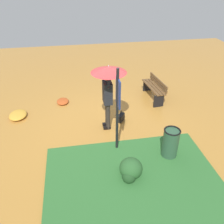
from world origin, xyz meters
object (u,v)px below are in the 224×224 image
(handbag, at_px, (121,117))
(trash_bin, at_px, (170,143))
(info_sign_post, at_px, (118,102))
(park_bench, at_px, (154,88))
(person_with_umbrella, at_px, (108,82))

(handbag, bearing_deg, trash_bin, 25.93)
(handbag, height_order, trash_bin, trash_bin)
(info_sign_post, relative_size, park_bench, 1.64)
(info_sign_post, relative_size, handbag, 6.22)
(park_bench, bearing_deg, person_with_umbrella, -50.27)
(person_with_umbrella, height_order, handbag, person_with_umbrella)
(info_sign_post, distance_m, park_bench, 3.37)
(person_with_umbrella, relative_size, park_bench, 1.46)
(person_with_umbrella, xyz_separation_m, trash_bin, (1.48, 1.34, -1.13))
(handbag, bearing_deg, park_bench, 130.53)
(park_bench, height_order, trash_bin, trash_bin)
(handbag, distance_m, park_bench, 2.01)
(info_sign_post, height_order, handbag, info_sign_post)
(info_sign_post, bearing_deg, park_bench, 143.97)
(park_bench, bearing_deg, trash_bin, -11.35)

